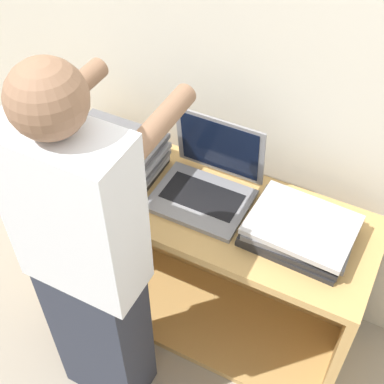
{
  "coord_description": "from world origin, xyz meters",
  "views": [
    {
      "loc": [
        0.6,
        -1.0,
        2.27
      ],
      "look_at": [
        0.0,
        0.17,
        0.91
      ],
      "focal_mm": 50.0,
      "sensor_mm": 36.0,
      "label": 1
    }
  ],
  "objects_px": {
    "laptop_open": "(207,182)",
    "laptop_stack_left": "(113,155)",
    "person": "(88,267)",
    "laptop_stack_right": "(300,230)"
  },
  "relations": [
    {
      "from": "laptop_stack_left",
      "to": "laptop_stack_right",
      "type": "bearing_deg",
      "value": -0.23
    },
    {
      "from": "laptop_stack_right",
      "to": "laptop_stack_left",
      "type": "bearing_deg",
      "value": 179.77
    },
    {
      "from": "laptop_stack_left",
      "to": "laptop_open",
      "type": "bearing_deg",
      "value": 7.08
    },
    {
      "from": "laptop_open",
      "to": "laptop_stack_right",
      "type": "xyz_separation_m",
      "value": [
        0.39,
        -0.05,
        -0.02
      ]
    },
    {
      "from": "laptop_open",
      "to": "laptop_stack_left",
      "type": "height_order",
      "value": "laptop_open"
    },
    {
      "from": "person",
      "to": "laptop_stack_left",
      "type": "bearing_deg",
      "value": 112.75
    },
    {
      "from": "laptop_stack_left",
      "to": "person",
      "type": "bearing_deg",
      "value": -67.25
    },
    {
      "from": "laptop_open",
      "to": "laptop_stack_right",
      "type": "bearing_deg",
      "value": -7.54
    },
    {
      "from": "laptop_open",
      "to": "person",
      "type": "distance_m",
      "value": 0.54
    },
    {
      "from": "laptop_open",
      "to": "laptop_stack_left",
      "type": "xyz_separation_m",
      "value": [
        -0.39,
        -0.05,
        0.02
      ]
    }
  ]
}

